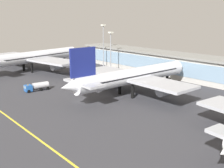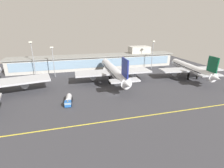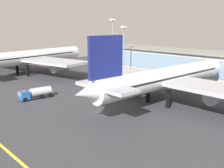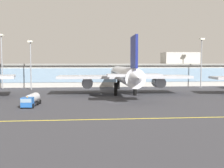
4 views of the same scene
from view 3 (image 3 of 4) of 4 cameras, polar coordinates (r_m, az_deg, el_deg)
The scene contains 7 objects.
ground_plane at distance 58.81m, azimuth -2.93°, elevation -6.51°, with size 180.00×180.00×0.00m, color #38383D.
terminal_building at distance 98.74m, azimuth 22.29°, elevation 3.77°, with size 124.86×14.00×15.39m.
airliner_near_left at distance 110.15m, azimuth -17.70°, elevation 5.53°, with size 55.13×60.30×18.40m.
airliner_near_right at distance 67.22m, azimuth 11.83°, elevation 1.31°, with size 43.84×55.75×17.47m.
baggage_tug_near at distance 73.10m, azimuth -16.51°, elevation -1.94°, with size 3.54×9.21×2.90m.
apron_light_mast_centre at distance 102.82m, azimuth 2.58°, elevation 9.12°, with size 1.80×1.80×19.08m.
apron_light_mast_east at distance 115.69m, azimuth 0.11°, elevation 10.36°, with size 1.80×1.80×22.04m.
Camera 3 is at (42.47, -35.76, 19.37)m, focal length 41.83 mm.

